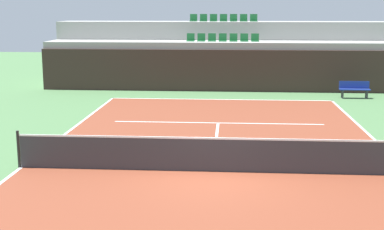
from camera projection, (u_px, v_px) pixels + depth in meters
The scene contains 13 objects.
ground_plane at pixel (213, 172), 14.78m from camera, with size 80.00×80.00×0.00m, color #477042.
court_surface at pixel (213, 172), 14.78m from camera, with size 11.00×24.00×0.01m, color brown.
baseline_far at pixel (221, 99), 26.46m from camera, with size 11.00×0.10×0.00m, color white.
sideline_left at pixel (21, 167), 15.16m from camera, with size 0.10×24.00×0.00m, color white.
service_line_far at pixel (218, 123), 21.03m from camera, with size 8.26×0.10×0.00m, color white.
centre_service_line at pixel (216, 143), 17.90m from camera, with size 0.10×6.40×0.00m, color white.
back_wall at pixel (222, 71), 28.97m from camera, with size 19.89×0.30×2.26m, color #33231E.
stands_tier_lower at pixel (222, 65), 30.26m from camera, with size 19.89×2.40×2.63m, color #9E9E99.
stands_tier_upper at pixel (223, 52), 32.50m from camera, with size 19.89×2.40×3.68m, color #9E9E99.
seating_row_lower at pixel (223, 39), 30.07m from camera, with size 4.08×0.44×0.44m.
seating_row_upper at pixel (223, 19), 32.21m from camera, with size 4.08×0.44×0.44m.
tennis_net at pixel (213, 154), 14.68m from camera, with size 11.08×0.08×1.07m.
player_bench at pixel (354, 88), 26.85m from camera, with size 1.50×0.40×0.85m.
Camera 1 is at (0.45, -14.18, 4.45)m, focal length 49.85 mm.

